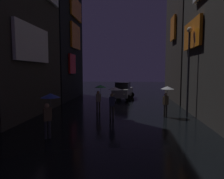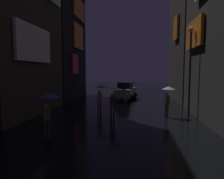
{
  "view_description": "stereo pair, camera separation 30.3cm",
  "coord_description": "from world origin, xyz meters",
  "px_view_note": "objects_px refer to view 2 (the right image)",
  "views": [
    {
      "loc": [
        1.14,
        -0.4,
        3.15
      ],
      "look_at": [
        0.0,
        11.13,
        2.09
      ],
      "focal_mm": 32.0,
      "sensor_mm": 36.0,
      "label": 1
    },
    {
      "loc": [
        1.44,
        -0.36,
        3.15
      ],
      "look_at": [
        0.0,
        11.13,
        2.09
      ],
      "focal_mm": 32.0,
      "sensor_mm": 36.0,
      "label": 2
    }
  ],
  "objects_px": {
    "pedestrian_foreground_left_green": "(101,91)",
    "car_distant": "(125,91)",
    "pedestrian_far_right_blue": "(49,103)",
    "streetlamp_right_far": "(190,62)",
    "pedestrian_midstreet_left_clear": "(168,93)",
    "pedestrian_midstreet_centre_clear": "(114,94)"
  },
  "relations": [
    {
      "from": "pedestrian_midstreet_centre_clear",
      "to": "pedestrian_midstreet_left_clear",
      "type": "bearing_deg",
      "value": 13.15
    },
    {
      "from": "pedestrian_far_right_blue",
      "to": "pedestrian_midstreet_centre_clear",
      "type": "bearing_deg",
      "value": 58.29
    },
    {
      "from": "pedestrian_foreground_left_green",
      "to": "car_distant",
      "type": "height_order",
      "value": "pedestrian_foreground_left_green"
    },
    {
      "from": "pedestrian_foreground_left_green",
      "to": "car_distant",
      "type": "bearing_deg",
      "value": 79.73
    },
    {
      "from": "pedestrian_far_right_blue",
      "to": "pedestrian_midstreet_centre_clear",
      "type": "xyz_separation_m",
      "value": [
        2.62,
        4.25,
        0.0
      ]
    },
    {
      "from": "pedestrian_far_right_blue",
      "to": "streetlamp_right_far",
      "type": "distance_m",
      "value": 9.56
    },
    {
      "from": "pedestrian_foreground_left_green",
      "to": "pedestrian_midstreet_centre_clear",
      "type": "bearing_deg",
      "value": -55.06
    },
    {
      "from": "pedestrian_midstreet_centre_clear",
      "to": "pedestrian_foreground_left_green",
      "type": "xyz_separation_m",
      "value": [
        -1.21,
        1.73,
        0.0
      ]
    },
    {
      "from": "pedestrian_far_right_blue",
      "to": "pedestrian_midstreet_left_clear",
      "type": "relative_size",
      "value": 1.0
    },
    {
      "from": "car_distant",
      "to": "streetlamp_right_far",
      "type": "bearing_deg",
      "value": -60.34
    },
    {
      "from": "pedestrian_foreground_left_green",
      "to": "streetlamp_right_far",
      "type": "bearing_deg",
      "value": -6.3
    },
    {
      "from": "pedestrian_far_right_blue",
      "to": "streetlamp_right_far",
      "type": "xyz_separation_m",
      "value": [
        7.68,
        5.29,
        2.1
      ]
    },
    {
      "from": "pedestrian_far_right_blue",
      "to": "pedestrian_foreground_left_green",
      "type": "bearing_deg",
      "value": 76.72
    },
    {
      "from": "pedestrian_midstreet_left_clear",
      "to": "streetlamp_right_far",
      "type": "xyz_separation_m",
      "value": [
        1.44,
        0.2,
        2.1
      ]
    },
    {
      "from": "pedestrian_midstreet_centre_clear",
      "to": "car_distant",
      "type": "bearing_deg",
      "value": 88.77
    },
    {
      "from": "pedestrian_midstreet_centre_clear",
      "to": "streetlamp_right_far",
      "type": "distance_m",
      "value": 5.57
    },
    {
      "from": "car_distant",
      "to": "streetlamp_right_far",
      "type": "height_order",
      "value": "streetlamp_right_far"
    },
    {
      "from": "pedestrian_midstreet_left_clear",
      "to": "car_distant",
      "type": "height_order",
      "value": "pedestrian_midstreet_left_clear"
    },
    {
      "from": "pedestrian_far_right_blue",
      "to": "car_distant",
      "type": "height_order",
      "value": "pedestrian_far_right_blue"
    },
    {
      "from": "pedestrian_midstreet_left_clear",
      "to": "streetlamp_right_far",
      "type": "bearing_deg",
      "value": 7.87
    },
    {
      "from": "pedestrian_far_right_blue",
      "to": "pedestrian_midstreet_left_clear",
      "type": "bearing_deg",
      "value": 39.24
    },
    {
      "from": "streetlamp_right_far",
      "to": "car_distant",
      "type": "bearing_deg",
      "value": 119.66
    }
  ]
}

